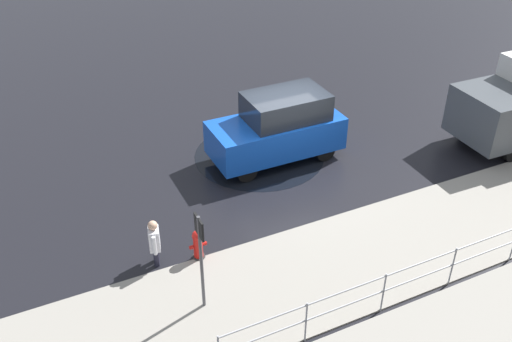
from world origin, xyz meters
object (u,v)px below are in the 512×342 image
object	(u,v)px
fire_hydrant	(198,245)
pedestrian	(154,240)
sign_post	(200,250)
moving_hatchback	(278,128)

from	to	relation	value
fire_hydrant	pedestrian	size ratio (longest dim) A/B	0.66
sign_post	moving_hatchback	bearing A→B (deg)	-131.80
pedestrian	sign_post	size ratio (longest dim) A/B	0.51
pedestrian	moving_hatchback	bearing A→B (deg)	-147.83
fire_hydrant	sign_post	distance (m)	1.95
moving_hatchback	sign_post	bearing A→B (deg)	48.20
pedestrian	fire_hydrant	bearing A→B (deg)	164.52
fire_hydrant	pedestrian	world-z (taller)	pedestrian
pedestrian	sign_post	distance (m)	2.03
fire_hydrant	sign_post	xyz separation A→B (m)	(0.44, 1.49, 1.18)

